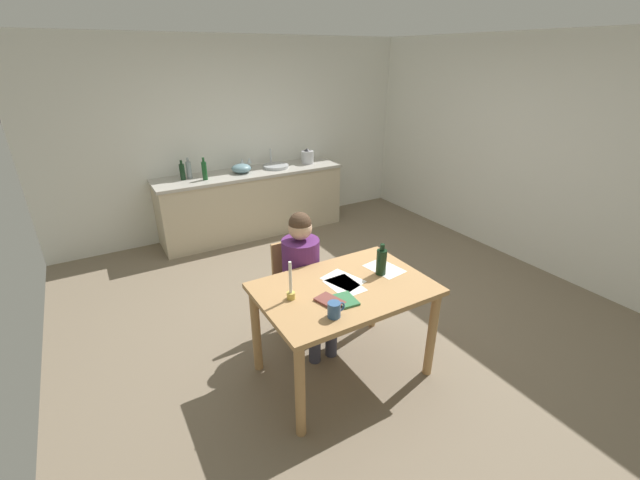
% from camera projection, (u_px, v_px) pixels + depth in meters
% --- Properties ---
extents(ground_plane, '(5.20, 5.20, 0.04)m').
position_uv_depth(ground_plane, '(338.00, 308.00, 4.20)').
color(ground_plane, '#7A6B56').
extents(wall_back, '(5.20, 0.12, 2.60)m').
position_uv_depth(wall_back, '(239.00, 137.00, 5.69)').
color(wall_back, silver).
rests_on(wall_back, ground).
extents(wall_right, '(0.12, 5.20, 2.60)m').
position_uv_depth(wall_right, '(524.00, 152.00, 4.85)').
color(wall_right, silver).
rests_on(wall_right, ground).
extents(kitchen_counter, '(2.58, 0.64, 0.90)m').
position_uv_depth(kitchen_counter, '(253.00, 202.00, 5.76)').
color(kitchen_counter, beige).
rests_on(kitchen_counter, ground).
extents(dining_table, '(1.27, 0.86, 0.79)m').
position_uv_depth(dining_table, '(344.00, 300.00, 3.07)').
color(dining_table, tan).
rests_on(dining_table, ground).
extents(chair_at_table, '(0.40, 0.40, 0.86)m').
position_uv_depth(chair_at_table, '(297.00, 284.00, 3.65)').
color(chair_at_table, tan).
rests_on(chair_at_table, ground).
extents(person_seated, '(0.32, 0.59, 1.19)m').
position_uv_depth(person_seated, '(305.00, 272.00, 3.45)').
color(person_seated, '#592666').
rests_on(person_seated, ground).
extents(coffee_mug, '(0.13, 0.09, 0.11)m').
position_uv_depth(coffee_mug, '(334.00, 310.00, 2.66)').
color(coffee_mug, '#33598C').
rests_on(coffee_mug, dining_table).
extents(candlestick, '(0.06, 0.06, 0.29)m').
position_uv_depth(candlestick, '(291.00, 288.00, 2.84)').
color(candlestick, gold).
rests_on(candlestick, dining_table).
extents(book_magazine, '(0.18, 0.23, 0.02)m').
position_uv_depth(book_magazine, '(330.00, 301.00, 2.82)').
color(book_magazine, brown).
rests_on(book_magazine, dining_table).
extents(book_cookery, '(0.14, 0.19, 0.02)m').
position_uv_depth(book_cookery, '(346.00, 300.00, 2.84)').
color(book_cookery, '#337144').
rests_on(book_cookery, dining_table).
extents(paper_letter, '(0.22, 0.31, 0.00)m').
position_uv_depth(paper_letter, '(345.00, 286.00, 3.03)').
color(paper_letter, white).
rests_on(paper_letter, dining_table).
extents(paper_bill, '(0.25, 0.32, 0.00)m').
position_uv_depth(paper_bill, '(384.00, 268.00, 3.27)').
color(paper_bill, white).
rests_on(paper_bill, dining_table).
extents(paper_envelope, '(0.29, 0.34, 0.00)m').
position_uv_depth(paper_envelope, '(343.00, 280.00, 3.11)').
color(paper_envelope, white).
rests_on(paper_envelope, dining_table).
extents(wine_bottle_on_table, '(0.08, 0.08, 0.26)m').
position_uv_depth(wine_bottle_on_table, '(381.00, 261.00, 3.15)').
color(wine_bottle_on_table, black).
rests_on(wine_bottle_on_table, dining_table).
extents(sink_unit, '(0.36, 0.36, 0.24)m').
position_uv_depth(sink_unit, '(276.00, 166.00, 5.74)').
color(sink_unit, '#B2B7BC').
rests_on(sink_unit, kitchen_counter).
extents(bottle_oil, '(0.07, 0.07, 0.25)m').
position_uv_depth(bottle_oil, '(182.00, 172.00, 5.15)').
color(bottle_oil, black).
rests_on(bottle_oil, kitchen_counter).
extents(bottle_vinegar, '(0.07, 0.07, 0.26)m').
position_uv_depth(bottle_vinegar, '(189.00, 170.00, 5.22)').
color(bottle_vinegar, '#8C999E').
rests_on(bottle_vinegar, kitchen_counter).
extents(bottle_wine_red, '(0.06, 0.06, 0.28)m').
position_uv_depth(bottle_wine_red, '(204.00, 170.00, 5.15)').
color(bottle_wine_red, '#194C23').
rests_on(bottle_wine_red, kitchen_counter).
extents(mixing_bowl, '(0.26, 0.26, 0.12)m').
position_uv_depth(mixing_bowl, '(241.00, 168.00, 5.49)').
color(mixing_bowl, '#668C99').
rests_on(mixing_bowl, kitchen_counter).
extents(stovetop_kettle, '(0.18, 0.18, 0.22)m').
position_uv_depth(stovetop_kettle, '(307.00, 157.00, 5.94)').
color(stovetop_kettle, '#B7BABF').
rests_on(stovetop_kettle, kitchen_counter).
extents(wine_glass_near_sink, '(0.07, 0.07, 0.15)m').
position_uv_depth(wine_glass_near_sink, '(249.00, 161.00, 5.67)').
color(wine_glass_near_sink, silver).
rests_on(wine_glass_near_sink, kitchen_counter).
extents(wine_glass_by_kettle, '(0.07, 0.07, 0.15)m').
position_uv_depth(wine_glass_by_kettle, '(242.00, 162.00, 5.62)').
color(wine_glass_by_kettle, silver).
rests_on(wine_glass_by_kettle, kitchen_counter).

